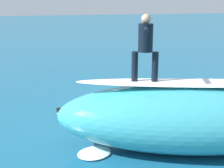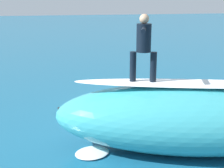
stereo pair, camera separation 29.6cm
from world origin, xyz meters
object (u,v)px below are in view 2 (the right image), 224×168
surfboard_riding (143,83)px  surfer_paddling (86,105)px  surfboard_paddling (90,110)px  surfer_riding (144,43)px

surfboard_riding → surfer_paddling: bearing=-53.8°
surfboard_paddling → surfboard_riding: bearing=-81.2°
surfer_paddling → surfboard_paddling: bearing=0.0°
surfer_riding → surfer_paddling: 4.31m
surfboard_paddling → surfer_paddling: bearing=-180.0°
surfer_riding → surfboard_riding: bearing=122.3°
surfboard_riding → surfer_paddling: size_ratio=1.16×
surfer_riding → surfboard_paddling: bearing=-56.0°
surfboard_riding → surfboard_paddling: bearing=-56.0°
surfboard_riding → surfboard_paddling: surfboard_riding is taller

